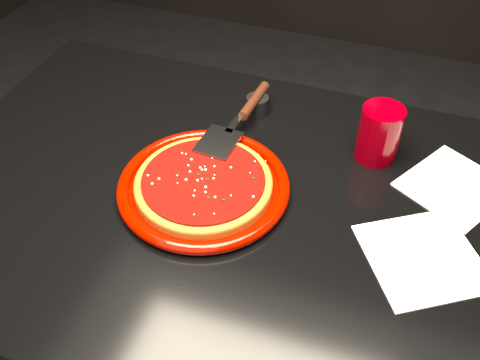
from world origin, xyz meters
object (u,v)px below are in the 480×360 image
at_px(cup, 379,133).
at_px(plate, 204,186).
at_px(table, 234,312).
at_px(ramekin, 257,104).
at_px(pizza_server, 239,119).

bearing_deg(cup, plate, -143.79).
xyz_separation_m(table, ramekin, (-0.04, 0.27, 0.39)).
bearing_deg(pizza_server, table, -69.31).
distance_m(plate, pizza_server, 0.18).
distance_m(plate, ramekin, 0.27).
height_order(plate, ramekin, ramekin).
relative_size(pizza_server, cup, 2.67).
xyz_separation_m(plate, pizza_server, (0.00, 0.18, 0.03)).
relative_size(plate, ramekin, 6.56).
bearing_deg(cup, table, -137.42).
xyz_separation_m(table, cup, (0.22, 0.21, 0.43)).
bearing_deg(pizza_server, ramekin, 86.79).
bearing_deg(plate, cup, 36.21).
distance_m(pizza_server, ramekin, 0.09).
bearing_deg(table, ramekin, 98.81).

